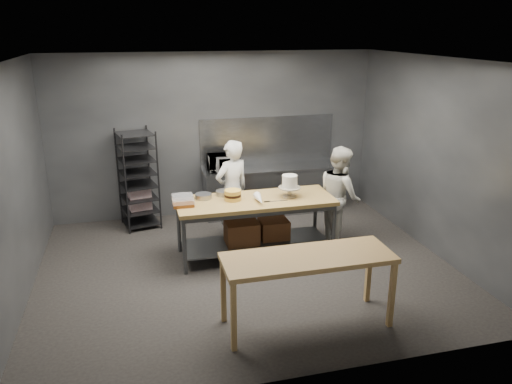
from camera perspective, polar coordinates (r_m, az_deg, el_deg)
ground at (r=7.51m, az=-1.05°, el=-8.67°), size 6.00×6.00×0.00m
back_wall at (r=9.33m, az=-4.67°, el=6.51°), size 6.00×0.04×3.00m
work_table at (r=7.72m, az=-0.08°, el=-3.21°), size 2.40×0.90×0.92m
near_counter at (r=5.87m, az=5.95°, el=-8.01°), size 2.00×0.70×0.90m
back_counter at (r=9.52m, az=1.76°, el=0.26°), size 2.60×0.60×0.90m
splashback_panel at (r=9.56m, az=1.31°, el=5.93°), size 2.60×0.02×0.90m
speed_rack at (r=8.98m, az=-13.31°, el=1.34°), size 0.72×0.76×1.75m
chef_behind at (r=8.20m, az=-2.75°, el=0.14°), size 0.73×0.62×1.70m
chef_right at (r=8.17m, az=9.55°, el=-0.42°), size 0.63×0.80×1.63m
microwave at (r=9.14m, az=-3.81°, el=3.38°), size 0.54×0.37×0.30m
frosted_cake_stand at (r=7.63m, az=3.86°, el=0.99°), size 0.34×0.34×0.35m
layer_cake at (r=7.52m, az=-2.67°, el=-0.35°), size 0.25×0.25×0.16m
cake_pans at (r=7.65m, az=-6.40°, el=-0.45°), size 0.92×0.35×0.07m
piping_bag at (r=7.39m, az=0.41°, el=-0.84°), size 0.14×0.38×0.12m
offset_spatula at (r=7.47m, az=1.90°, el=-1.06°), size 0.36×0.02×0.02m
pastry_clamshells at (r=7.43m, az=-8.36°, el=-0.95°), size 0.32×0.42×0.11m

